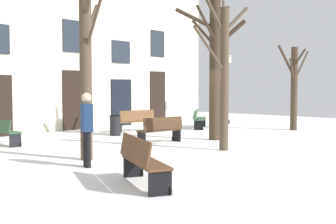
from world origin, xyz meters
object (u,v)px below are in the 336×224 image
(tree_center, at_px, (86,61))
(bench_by_litter_bin, at_px, (136,121))
(tree_right_of_center, at_px, (214,59))
(bench_near_center_tree, at_px, (161,130))
(tree_left_of_center, at_px, (294,85))
(tree_foreground, at_px, (224,72))
(bench_near_lamp, at_px, (199,119))
(person_by_shop_door, at_px, (87,126))
(bench_back_to_back_right, at_px, (142,161))
(litter_bin, at_px, (115,125))
(streetlamp, at_px, (228,81))
(bench_back_to_back_left, at_px, (1,131))

(tree_center, height_order, bench_by_litter_bin, tree_center)
(tree_right_of_center, xyz_separation_m, bench_near_center_tree, (-1.94, 0.84, -2.43))
(tree_left_of_center, relative_size, tree_center, 0.80)
(tree_right_of_center, relative_size, tree_foreground, 1.21)
(tree_center, xyz_separation_m, bench_near_center_tree, (3.68, 0.74, -2.10))
(tree_right_of_center, xyz_separation_m, bench_near_lamp, (3.13, 3.02, -2.44))
(bench_near_lamp, height_order, person_by_shop_door, person_by_shop_door)
(tree_left_of_center, xyz_separation_m, bench_back_to_back_right, (-11.95, -2.36, -1.50))
(bench_near_lamp, bearing_deg, tree_right_of_center, -168.38)
(bench_back_to_back_right, bearing_deg, litter_bin, -10.17)
(bench_near_lamp, bearing_deg, bench_near_center_tree, 170.91)
(tree_right_of_center, xyz_separation_m, person_by_shop_door, (-6.24, -0.68, -1.90))
(tree_right_of_center, relative_size, streetlamp, 1.58)
(tree_foreground, distance_m, bench_near_center_tree, 3.12)
(litter_bin, xyz_separation_m, bench_by_litter_bin, (1.63, 0.50, 0.07))
(tree_foreground, bearing_deg, person_by_shop_door, 167.83)
(tree_right_of_center, distance_m, tree_foreground, 2.53)
(tree_right_of_center, relative_size, bench_back_to_back_left, 2.95)
(bench_back_to_back_right, relative_size, bench_near_center_tree, 1.07)
(person_by_shop_door, bearing_deg, bench_near_lamp, -42.91)
(bench_near_lamp, bearing_deg, tree_center, 166.06)
(bench_back_to_back_right, height_order, bench_near_center_tree, bench_back_to_back_right)
(tree_center, height_order, tree_right_of_center, tree_right_of_center)
(tree_right_of_center, xyz_separation_m, tree_foreground, (-1.86, -1.63, -0.53))
(tree_foreground, relative_size, streetlamp, 1.31)
(tree_left_of_center, distance_m, tree_center, 10.86)
(tree_right_of_center, bearing_deg, bench_near_lamp, 44.01)
(tree_center, height_order, person_by_shop_door, tree_center)
(tree_center, relative_size, streetlamp, 1.34)
(tree_center, bearing_deg, bench_near_lamp, 18.45)
(litter_bin, bearing_deg, bench_near_lamp, -8.56)
(streetlamp, distance_m, bench_by_litter_bin, 6.11)
(tree_left_of_center, height_order, tree_right_of_center, tree_right_of_center)
(bench_near_lamp, bearing_deg, tree_left_of_center, -92.89)
(tree_foreground, xyz_separation_m, bench_back_to_back_right, (-4.89, -1.38, -1.87))
(tree_right_of_center, height_order, person_by_shop_door, tree_right_of_center)
(tree_left_of_center, relative_size, tree_foreground, 0.82)
(bench_near_center_tree, bearing_deg, tree_foreground, 101.62)
(tree_left_of_center, distance_m, bench_back_to_back_left, 12.13)
(tree_foreground, bearing_deg, bench_near_lamp, 42.99)
(bench_back_to_back_left, xyz_separation_m, bench_near_lamp, (8.78, -1.54, -0.01))
(tree_center, distance_m, tree_foreground, 4.14)
(bench_near_lamp, relative_size, bench_by_litter_bin, 1.03)
(bench_by_litter_bin, distance_m, bench_near_center_tree, 3.99)
(litter_bin, height_order, bench_back_to_back_left, bench_back_to_back_left)
(tree_foreground, height_order, bench_near_center_tree, tree_foreground)
(person_by_shop_door, bearing_deg, tree_center, -12.85)
(tree_center, xyz_separation_m, tree_foreground, (3.76, -1.73, -0.20))
(streetlamp, relative_size, bench_near_lamp, 1.95)
(litter_bin, bearing_deg, tree_center, -139.39)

